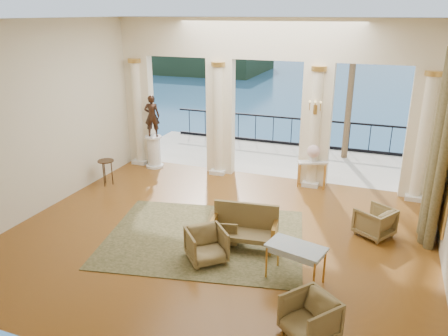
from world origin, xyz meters
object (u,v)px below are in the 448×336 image
at_px(side_table, 106,164).
at_px(armchair_b, 310,316).
at_px(game_table, 296,250).
at_px(pedestal, 154,152).
at_px(settee, 245,226).
at_px(console_table, 312,166).
at_px(armchair_a, 206,244).
at_px(armchair_d, 224,228).
at_px(statue, 152,116).
at_px(armchair_c, 375,220).

bearing_deg(side_table, armchair_b, -32.53).
xyz_separation_m(game_table, pedestal, (-5.44, 4.57, -0.14)).
distance_m(settee, game_table, 1.53).
xyz_separation_m(armchair_b, pedestal, (-5.95, 5.93, 0.12)).
height_order(armchair_b, console_table, console_table).
bearing_deg(side_table, armchair_a, -32.83).
height_order(armchair_b, side_table, side_table).
relative_size(armchair_a, console_table, 0.86).
bearing_deg(armchair_d, pedestal, 31.68).
bearing_deg(console_table, settee, -125.44).
xyz_separation_m(armchair_d, statue, (-3.74, 3.68, 1.32)).
relative_size(game_table, console_table, 1.32).
xyz_separation_m(armchair_c, console_table, (-1.77, 2.33, 0.27)).
distance_m(armchair_c, statue, 7.19).
xyz_separation_m(pedestal, side_table, (-0.50, -1.81, 0.14)).
xyz_separation_m(armchair_c, statue, (-6.70, 2.28, 1.28)).
relative_size(armchair_d, console_table, 0.76).
height_order(armchair_d, console_table, console_table).
bearing_deg(statue, console_table, 163.09).
xyz_separation_m(game_table, side_table, (-5.94, 2.75, -0.00)).
distance_m(armchair_a, console_table, 4.74).
bearing_deg(armchair_d, armchair_a, 162.15).
bearing_deg(game_table, armchair_d, 166.31).
xyz_separation_m(armchair_a, console_table, (1.25, 4.57, 0.26)).
bearing_deg(armchair_a, armchair_b, -73.83).
bearing_deg(game_table, armchair_c, 75.01).
bearing_deg(settee, armchair_b, -58.90).
bearing_deg(armchair_d, console_table, -31.41).
bearing_deg(console_table, armchair_a, -129.67).
relative_size(armchair_d, side_table, 0.89).
bearing_deg(statue, game_table, 122.41).
bearing_deg(settee, console_table, 71.85).
xyz_separation_m(armchair_a, armchair_d, (0.06, 0.83, -0.04)).
bearing_deg(armchair_b, game_table, 148.74).
height_order(game_table, pedestal, pedestal).
height_order(settee, game_table, settee).
relative_size(armchair_d, pedestal, 0.65).
bearing_deg(settee, side_table, 151.09).
xyz_separation_m(armchair_b, console_table, (-1.02, 5.98, 0.27)).
height_order(armchair_a, statue, statue).
xyz_separation_m(pedestal, console_table, (4.93, 0.06, 0.14)).
bearing_deg(statue, armchair_b, 117.53).
distance_m(armchair_a, armchair_c, 3.76).
xyz_separation_m(armchair_d, game_table, (1.70, -0.89, 0.30)).
xyz_separation_m(settee, console_table, (0.73, 3.75, 0.18)).
relative_size(game_table, pedestal, 1.12).
height_order(armchair_c, armchair_d, armchair_c).
bearing_deg(pedestal, armchair_a, -50.80).
bearing_deg(game_table, armchair_a, -168.07).
distance_m(game_table, console_table, 4.65).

